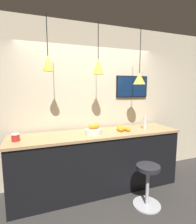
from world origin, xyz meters
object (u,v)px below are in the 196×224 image
(spread_jar, at_px, (15,137))
(mounted_tv, at_px, (132,87))
(juice_bottle, at_px, (145,122))
(bar_stool, at_px, (148,180))
(fruit_bowl, at_px, (94,130))

(spread_jar, relative_size, mounted_tv, 0.16)
(juice_bottle, distance_m, mounted_tv, 0.79)
(bar_stool, height_order, mounted_tv, mounted_tv)
(juice_bottle, bearing_deg, spread_jar, 180.00)
(bar_stool, relative_size, juice_bottle, 2.13)
(fruit_bowl, bearing_deg, spread_jar, -179.82)
(bar_stool, distance_m, juice_bottle, 1.02)
(fruit_bowl, distance_m, juice_bottle, 0.99)
(fruit_bowl, distance_m, mounted_tv, 1.28)
(juice_bottle, xyz_separation_m, spread_jar, (-2.16, 0.00, -0.07))
(fruit_bowl, height_order, spread_jar, fruit_bowl)
(fruit_bowl, height_order, mounted_tv, mounted_tv)
(juice_bottle, bearing_deg, bar_stool, -120.02)
(bar_stool, bearing_deg, juice_bottle, 59.98)
(mounted_tv, bearing_deg, bar_stool, -107.51)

